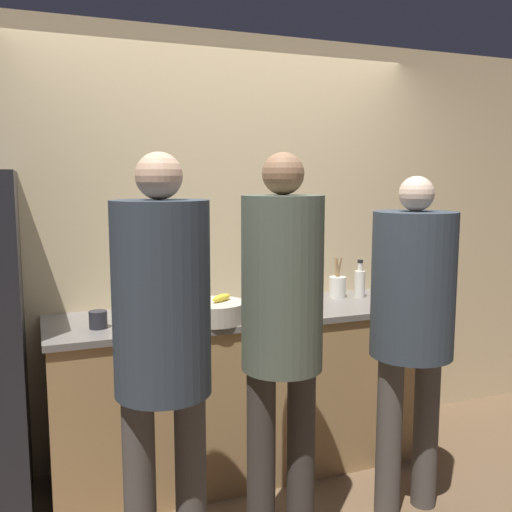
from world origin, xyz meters
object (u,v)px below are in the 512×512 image
at_px(person_left, 162,334).
at_px(fruit_bowl, 214,312).
at_px(bottle_green, 304,295).
at_px(person_center, 282,319).
at_px(cup_black, 98,320).
at_px(utensil_crock, 337,286).
at_px(bottle_clear, 360,282).
at_px(person_right, 412,309).

bearing_deg(person_left, fruit_bowl, 58.64).
bearing_deg(person_left, bottle_green, 40.31).
bearing_deg(person_center, cup_black, 135.27).
bearing_deg(utensil_crock, fruit_bowl, -161.12).
relative_size(person_center, bottle_green, 11.79).
xyz_separation_m(person_left, fruit_bowl, (0.43, 0.71, -0.10)).
height_order(person_center, utensil_crock, person_center).
bearing_deg(bottle_green, fruit_bowl, -163.23).
height_order(fruit_bowl, cup_black, fruit_bowl).
height_order(fruit_bowl, bottle_green, bottle_green).
relative_size(person_left, person_center, 0.99).
height_order(fruit_bowl, bottle_clear, bottle_clear).
bearing_deg(bottle_clear, bottle_green, -168.30).
distance_m(person_left, cup_black, 0.82).
relative_size(fruit_bowl, bottle_green, 2.17).
distance_m(person_left, utensil_crock, 1.71).
bearing_deg(person_center, bottle_clear, 43.51).
bearing_deg(fruit_bowl, bottle_clear, 14.68).
distance_m(bottle_green, cup_black, 1.23).
bearing_deg(bottle_green, person_left, -139.69).
xyz_separation_m(person_left, bottle_green, (1.06, 0.90, -0.09)).
bearing_deg(person_right, bottle_clear, 75.87).
relative_size(person_center, utensil_crock, 6.95).
height_order(person_center, person_right, person_center).
distance_m(person_left, person_right, 1.31).
bearing_deg(bottle_clear, person_left, -146.67).
bearing_deg(cup_black, bottle_clear, 6.72).
relative_size(person_left, bottle_clear, 7.43).
distance_m(person_right, bottle_green, 0.78).
bearing_deg(person_right, bottle_green, 107.77).
distance_m(utensil_crock, cup_black, 1.55).
bearing_deg(person_left, person_right, 6.85).
distance_m(person_center, utensil_crock, 1.25).
xyz_separation_m(person_center, fruit_bowl, (-0.12, 0.63, -0.09)).
bearing_deg(bottle_clear, person_right, -104.13).
distance_m(person_center, cup_black, 1.02).
xyz_separation_m(person_center, cup_black, (-0.72, 0.71, -0.10)).
height_order(person_right, bottle_green, person_right).
bearing_deg(fruit_bowl, person_left, -121.36).
bearing_deg(utensil_crock, person_center, -130.72).
distance_m(person_center, person_right, 0.75).
height_order(person_left, fruit_bowl, person_left).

